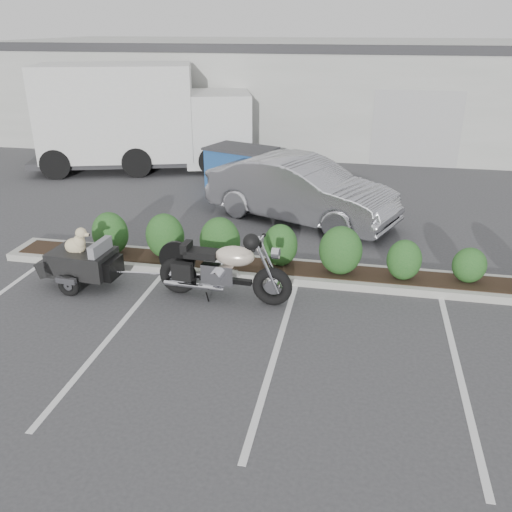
% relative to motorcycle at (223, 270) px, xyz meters
% --- Properties ---
extents(ground, '(90.00, 90.00, 0.00)m').
position_rel_motorcycle_xyz_m(ground, '(0.03, -0.94, -0.58)').
color(ground, '#38383A').
rests_on(ground, ground).
extents(planter_kerb, '(12.00, 1.00, 0.15)m').
position_rel_motorcycle_xyz_m(planter_kerb, '(1.03, 1.26, -0.51)').
color(planter_kerb, '#9E9E93').
rests_on(planter_kerb, ground).
extents(building, '(26.00, 10.00, 4.00)m').
position_rel_motorcycle_xyz_m(building, '(0.03, 16.06, 1.42)').
color(building, '#9EA099').
rests_on(building, ground).
extents(motorcycle, '(2.54, 0.86, 1.46)m').
position_rel_motorcycle_xyz_m(motorcycle, '(0.00, 0.00, 0.00)').
color(motorcycle, black).
rests_on(motorcycle, ground).
extents(pet_trailer, '(2.03, 1.13, 1.20)m').
position_rel_motorcycle_xyz_m(pet_trailer, '(-2.79, 0.03, -0.07)').
color(pet_trailer, black).
rests_on(pet_trailer, ground).
extents(sedan, '(5.15, 3.45, 1.61)m').
position_rel_motorcycle_xyz_m(sedan, '(0.84, 4.58, 0.22)').
color(sedan, '#9F9FA6').
rests_on(sedan, ground).
extents(dumpster, '(2.29, 1.92, 1.28)m').
position_rel_motorcycle_xyz_m(dumpster, '(-1.27, 7.04, 0.07)').
color(dumpster, navy).
rests_on(dumpster, ground).
extents(delivery_truck, '(7.91, 4.45, 3.45)m').
position_rel_motorcycle_xyz_m(delivery_truck, '(-5.09, 8.96, 1.08)').
color(delivery_truck, silver).
rests_on(delivery_truck, ground).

